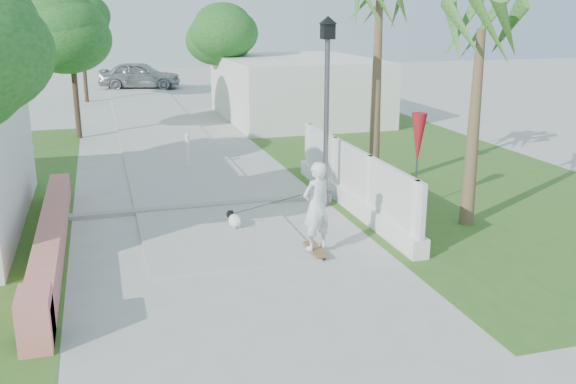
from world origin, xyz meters
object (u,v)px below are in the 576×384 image
object	(u,v)px
patio_umbrella	(418,139)
dog	(234,220)
bollard	(188,150)
parked_car	(140,75)
skateboarder	(275,205)
street_lamp	(327,105)

from	to	relation	value
patio_umbrella	dog	world-z (taller)	patio_umbrella
bollard	patio_umbrella	size ratio (longest dim) A/B	0.47
bollard	parked_car	distance (m)	21.03
dog	bollard	bearing A→B (deg)	77.30
bollard	skateboarder	world-z (taller)	skateboarder
patio_umbrella	skateboarder	size ratio (longest dim) A/B	0.92
bollard	dog	xyz separation A→B (m)	(0.18, -5.72, -0.36)
bollard	patio_umbrella	distance (m)	7.25
dog	parked_car	bearing A→B (deg)	75.72
street_lamp	parked_car	size ratio (longest dim) A/B	0.94
street_lamp	patio_umbrella	size ratio (longest dim) A/B	1.93
skateboarder	parked_car	size ratio (longest dim) A/B	0.53
dog	street_lamp	bearing A→B (deg)	11.40
bollard	dog	bearing A→B (deg)	-88.17
bollard	skateboarder	size ratio (longest dim) A/B	0.44
patio_umbrella	parked_car	world-z (taller)	patio_umbrella
street_lamp	skateboarder	world-z (taller)	street_lamp
patio_umbrella	parked_car	xyz separation A→B (m)	(-4.54, 26.53, -0.88)
street_lamp	patio_umbrella	bearing A→B (deg)	-27.76
patio_umbrella	parked_car	distance (m)	26.92
bollard	parked_car	world-z (taller)	parked_car
parked_car	dog	bearing A→B (deg)	-165.07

